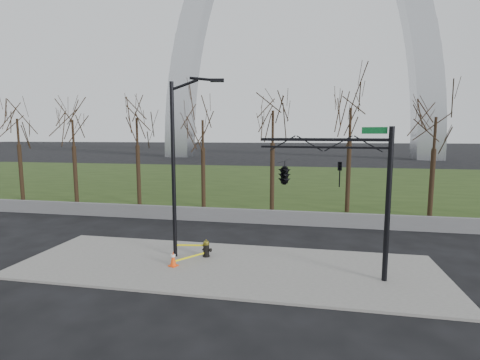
% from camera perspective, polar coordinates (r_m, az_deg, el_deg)
% --- Properties ---
extents(ground, '(500.00, 500.00, 0.00)m').
position_cam_1_polar(ground, '(15.97, -2.39, -13.69)').
color(ground, black).
rests_on(ground, ground).
extents(sidewalk, '(18.00, 6.00, 0.10)m').
position_cam_1_polar(sidewalk, '(15.95, -2.39, -13.52)').
color(sidewalk, slate).
rests_on(sidewalk, ground).
extents(grass_strip, '(120.00, 40.00, 0.06)m').
position_cam_1_polar(grass_strip, '(45.00, 6.50, -0.09)').
color(grass_strip, '#253914').
rests_on(grass_strip, ground).
extents(guardrail, '(60.00, 0.30, 0.90)m').
position_cam_1_polar(guardrail, '(23.37, 2.18, -5.78)').
color(guardrail, '#59595B').
rests_on(guardrail, ground).
extents(gateway_arch, '(66.00, 6.00, 65.00)m').
position_cam_1_polar(gateway_arch, '(93.50, 9.22, 23.75)').
color(gateway_arch, '#B6B8BD').
rests_on(gateway_arch, ground).
extents(tree_row, '(42.16, 4.00, 8.31)m').
position_cam_1_polar(tree_row, '(27.10, -0.49, 3.93)').
color(tree_row, black).
rests_on(tree_row, ground).
extents(fire_hydrant, '(0.51, 0.33, 0.81)m').
position_cam_1_polar(fire_hydrant, '(16.92, -5.34, -10.80)').
color(fire_hydrant, black).
rests_on(fire_hydrant, sidewalk).
extents(traffic_cone, '(0.44, 0.44, 0.66)m').
position_cam_1_polar(traffic_cone, '(15.99, -10.56, -12.16)').
color(traffic_cone, '#FF480D').
rests_on(traffic_cone, sidewalk).
extents(street_light, '(2.37, 0.66, 8.21)m').
position_cam_1_polar(street_light, '(16.35, -9.77, 3.60)').
color(street_light, black).
rests_on(street_light, ground).
extents(traffic_signal_mast, '(5.04, 2.54, 6.00)m').
position_cam_1_polar(traffic_signal_mast, '(14.73, 9.96, 1.07)').
color(traffic_signal_mast, black).
rests_on(traffic_signal_mast, ground).
extents(caution_tape, '(1.43, 1.44, 0.42)m').
position_cam_1_polar(caution_tape, '(16.71, -7.86, -11.18)').
color(caution_tape, yellow).
rests_on(caution_tape, ground).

